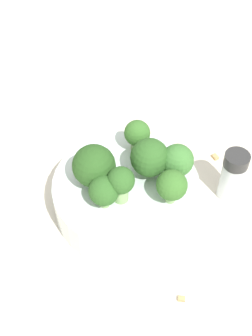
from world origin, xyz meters
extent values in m
plane|color=beige|center=(0.00, 0.00, 0.00)|extent=(3.00, 3.00, 0.00)
cylinder|color=silver|center=(0.00, 0.00, 0.03)|extent=(0.19, 0.19, 0.05)
cylinder|color=#8EB770|center=(0.00, -0.03, 0.07)|extent=(0.02, 0.02, 0.03)
sphere|color=#2D5B23|center=(0.00, -0.03, 0.09)|extent=(0.03, 0.03, 0.03)
cylinder|color=#84AD66|center=(0.06, 0.03, 0.06)|extent=(0.01, 0.01, 0.02)
sphere|color=#3D7533|center=(0.06, 0.03, 0.08)|extent=(0.04, 0.04, 0.04)
cylinder|color=#84AD66|center=(-0.02, -0.04, 0.06)|extent=(0.02, 0.02, 0.02)
sphere|color=#2D5B23|center=(-0.02, -0.04, 0.08)|extent=(0.04, 0.04, 0.04)
cylinder|color=#8EB770|center=(-0.04, -0.01, 0.06)|extent=(0.02, 0.02, 0.02)
sphere|color=#28511E|center=(-0.04, -0.01, 0.08)|extent=(0.05, 0.05, 0.05)
cylinder|color=#8EB770|center=(0.06, -0.01, 0.06)|extent=(0.02, 0.02, 0.02)
sphere|color=#386B28|center=(0.06, -0.01, 0.08)|extent=(0.04, 0.04, 0.04)
cylinder|color=#8EB770|center=(0.02, 0.02, 0.06)|extent=(0.01, 0.01, 0.02)
sphere|color=#2D5B23|center=(0.02, 0.02, 0.08)|extent=(0.05, 0.05, 0.05)
cylinder|color=#7A9E5B|center=(0.00, 0.06, 0.06)|extent=(0.02, 0.02, 0.02)
sphere|color=#386B28|center=(0.00, 0.06, 0.08)|extent=(0.03, 0.03, 0.03)
cylinder|color=silver|center=(0.13, 0.05, 0.03)|extent=(0.03, 0.03, 0.06)
cylinder|color=#2D2D2D|center=(0.13, 0.05, 0.07)|extent=(0.03, 0.03, 0.02)
cube|color=tan|center=(0.10, -0.12, 0.00)|extent=(0.01, 0.01, 0.01)
cube|color=tan|center=(0.11, 0.12, 0.00)|extent=(0.01, 0.01, 0.01)
camera|label=1|loc=(0.09, -0.37, 0.52)|focal=50.00mm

